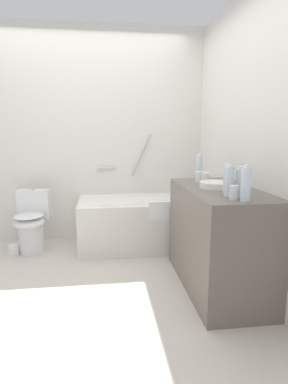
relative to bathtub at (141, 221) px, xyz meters
The scene contains 18 objects.
ground_plane 1.16m from the bathtub, 126.34° to the right, with size 3.96×3.96×0.00m, color beige.
wall_back_tiled 1.27m from the bathtub, 147.12° to the left, with size 3.36×0.10×2.59m, color silver.
wall_right_mirror 1.60m from the bathtub, 46.22° to the right, with size 0.10×2.96×2.59m, color silver.
bathtub is the anchor object (origin of this frame).
toilet 1.25m from the bathtub, behind, with size 0.38×0.50×0.70m.
vanity_counter 1.21m from the bathtub, 63.95° to the right, with size 0.57×1.23×0.88m, color #6B6056.
sink_basin 1.33m from the bathtub, 64.74° to the right, with size 0.28×0.28×0.05m, color white.
sink_faucet 1.41m from the bathtub, 57.81° to the right, with size 0.12×0.15×0.07m.
water_bottle_0 1.66m from the bathtub, 72.14° to the right, with size 0.06×0.06×0.24m.
water_bottle_1 1.82m from the bathtub, 72.43° to the right, with size 0.07×0.07×0.25m.
water_bottle_2 1.03m from the bathtub, 48.50° to the right, with size 0.06×0.06×0.25m.
water_bottle_3 1.55m from the bathtub, 68.58° to the right, with size 0.06×0.06×0.24m.
water_bottle_4 1.67m from the bathtub, 69.13° to the right, with size 0.06×0.06×0.22m.
drinking_glass_0 1.15m from the bathtub, 59.49° to the right, with size 0.08×0.08×0.10m, color white.
drinking_glass_1 1.06m from the bathtub, 57.60° to the right, with size 0.06×0.06×0.10m, color white.
drinking_glass_2 1.72m from the bathtub, 73.41° to the right, with size 0.06×0.06×0.10m, color white.
drinking_glass_3 1.04m from the bathtub, 49.25° to the right, with size 0.06×0.06×0.08m, color white.
toilet_paper_roll 1.46m from the bathtub, behind, with size 0.11×0.11×0.11m, color white.
Camera 1 is at (0.23, -2.66, 1.33)m, focal length 29.36 mm.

